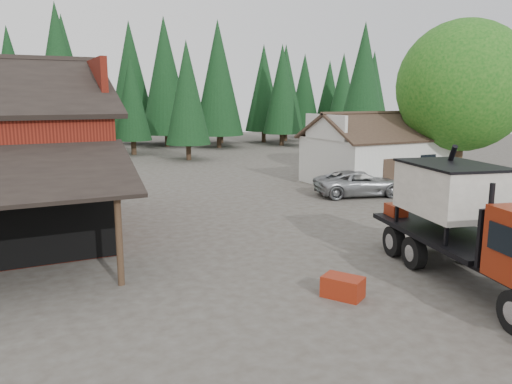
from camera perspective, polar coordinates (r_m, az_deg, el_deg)
name	(u,v)px	position (r m, az deg, el deg)	size (l,w,h in m)	color
ground	(317,278)	(15.90, 7.00, -9.70)	(120.00, 120.00, 0.00)	#433D35
farmhouse	(376,158)	(33.35, 13.56, 3.84)	(8.60, 6.42, 4.65)	silver
deciduous_tree	(463,91)	(33.75, 22.58, 10.63)	(8.00, 8.00, 10.20)	#382619
conifer_backdrop	(98,150)	(55.30, -17.65, 4.57)	(76.00, 16.00, 16.00)	black
near_pine_b	(187,93)	(44.73, -7.88, 11.17)	(3.96, 3.96, 10.40)	#382619
near_pine_c	(364,82)	(48.91, 12.20, 12.17)	(4.84, 4.84, 12.40)	#382619
near_pine_d	(59,75)	(46.63, -21.58, 12.37)	(5.28, 5.28, 13.40)	#382619
feed_truck	(480,224)	(16.03, 24.21, -3.38)	(4.42, 9.24, 4.03)	black
silver_car	(360,183)	(28.94, 11.81, 0.99)	(2.38, 5.15, 1.43)	#999CA0
equip_box	(343,287)	(14.46, 9.89, -10.64)	(0.70, 1.10, 0.60)	maroon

